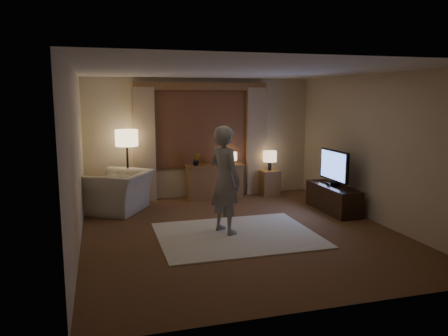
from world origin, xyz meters
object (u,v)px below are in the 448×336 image
object	(u,v)px
sideboard	(215,182)
armchair	(119,192)
tv_stand	(333,198)
side_table	(269,183)
person	(225,180)

from	to	relation	value
sideboard	armchair	xyz separation A→B (m)	(-2.07, -0.60, 0.04)
tv_stand	sideboard	bearing A→B (deg)	138.03
armchair	sideboard	bearing A→B (deg)	135.81
side_table	person	size ratio (longest dim) A/B	0.32
armchair	person	distance (m)	2.51
person	sideboard	bearing A→B (deg)	-34.41
armchair	tv_stand	world-z (taller)	armchair
side_table	armchair	bearing A→B (deg)	-170.59
tv_stand	person	xyz separation A→B (m)	(-2.40, -0.75, 0.64)
sideboard	side_table	distance (m)	1.28
tv_stand	person	bearing A→B (deg)	-162.53
sideboard	tv_stand	bearing A→B (deg)	-41.97
armchair	tv_stand	size ratio (longest dim) A/B	0.85
sideboard	person	xyz separation A→B (m)	(-0.48, -2.48, 0.54)
sideboard	armchair	world-z (taller)	armchair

